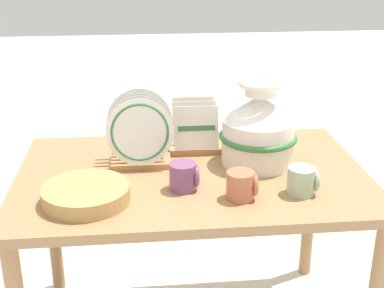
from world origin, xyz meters
The scene contains 8 objects.
display_table centered at (0.00, 0.00, 0.64)m, with size 1.27×0.82×0.73m.
ceramic_vase centered at (0.25, 0.06, 0.87)m, with size 0.29×0.29×0.32m.
dish_rack_round_plates centered at (-0.18, 0.09, 0.84)m, with size 0.25×0.18×0.27m.
dish_rack_square_plates centered at (0.03, 0.22, 0.78)m, with size 0.22×0.16×0.20m.
wicker_charger_stack centered at (-0.37, -0.20, 0.75)m, with size 0.29×0.29×0.05m.
mug_terracotta_glaze centered at (0.14, -0.22, 0.77)m, with size 0.10×0.09×0.09m.
mug_plum_glaze centered at (-0.04, -0.14, 0.77)m, with size 0.10×0.09×0.09m.
mug_sage_glaze centered at (0.35, -0.21, 0.77)m, with size 0.10×0.09×0.09m.
Camera 1 is at (-0.18, -1.77, 1.54)m, focal length 50.00 mm.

